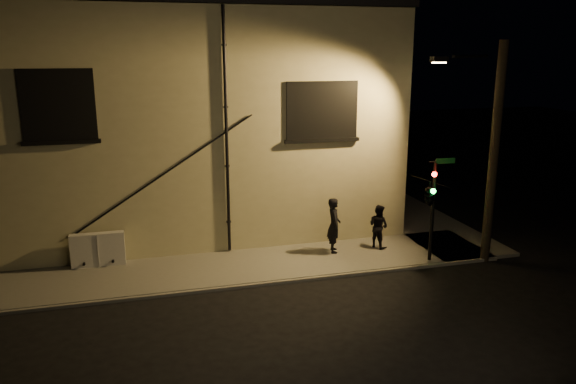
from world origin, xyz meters
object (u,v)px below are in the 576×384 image
object	(u,v)px
pedestrian_b	(378,226)
streetlamp_pole	(491,149)
utility_cabinet	(98,250)
pedestrian_a	(334,225)
traffic_signal	(430,194)

from	to	relation	value
pedestrian_b	streetlamp_pole	bearing A→B (deg)	-148.69
utility_cabinet	streetlamp_pole	size ratio (longest dim) A/B	0.23
pedestrian_a	streetlamp_pole	xyz separation A→B (m)	(4.74, -1.85, 2.80)
utility_cabinet	streetlamp_pole	xyz separation A→B (m)	(12.68, -2.63, 3.21)
pedestrian_a	traffic_signal	size ratio (longest dim) A/B	0.56
streetlamp_pole	utility_cabinet	bearing A→B (deg)	168.27
utility_cabinet	pedestrian_b	world-z (taller)	pedestrian_b
utility_cabinet	pedestrian_a	distance (m)	7.98
pedestrian_b	streetlamp_pole	size ratio (longest dim) A/B	0.21
utility_cabinet	traffic_signal	distance (m)	11.05
utility_cabinet	pedestrian_a	world-z (taller)	pedestrian_a
utility_cabinet	pedestrian_a	size ratio (longest dim) A/B	0.88
utility_cabinet	traffic_signal	xyz separation A→B (m)	(10.61, -2.51, 1.79)
pedestrian_b	streetlamp_pole	world-z (taller)	streetlamp_pole
traffic_signal	streetlamp_pole	bearing A→B (deg)	-3.29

